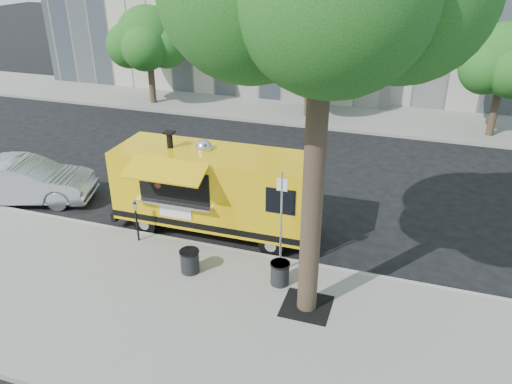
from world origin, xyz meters
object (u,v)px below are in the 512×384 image
sedan (25,181)px  trash_bin_right (280,273)px  food_truck (213,189)px  trash_bin_left (190,261)px  far_tree_b (310,44)px  far_tree_a (148,38)px  sign_post (281,217)px  far_tree_c (505,59)px  parking_meter (136,216)px

sedan → trash_bin_right: 10.22m
food_truck → trash_bin_left: food_truck is taller
food_truck → trash_bin_left: size_ratio=9.76×
far_tree_b → far_tree_a: bearing=-177.5°
sign_post → trash_bin_right: sign_post is taller
far_tree_a → far_tree_c: (18.00, 0.10, -0.06)m
far_tree_b → trash_bin_left: size_ratio=8.28×
food_truck → trash_bin_left: bearing=-83.3°
far_tree_b → far_tree_c: bearing=-1.9°
food_truck → trash_bin_right: bearing=-39.3°
food_truck → trash_bin_right: (2.82, -2.26, -1.00)m
far_tree_b → parking_meter: far_tree_b is taller
parking_meter → trash_bin_right: (4.70, -0.74, -0.49)m
sedan → far_tree_a: bearing=-9.5°
sedan → trash_bin_left: 7.86m
far_tree_b → trash_bin_right: 15.40m
parking_meter → sedan: 5.47m
far_tree_c → trash_bin_right: size_ratio=8.09×
parking_meter → far_tree_b: bearing=81.9°
parking_meter → trash_bin_left: (2.20, -0.99, -0.48)m
far_tree_c → parking_meter: (-11.00, -13.75, -2.74)m
far_tree_a → trash_bin_right: 18.83m
sign_post → parking_meter: 4.64m
far_tree_a → parking_meter: bearing=-62.9°
sedan → trash_bin_right: size_ratio=7.41×
far_tree_a → trash_bin_left: bearing=-57.9°
trash_bin_right → sedan: bearing=168.2°
sign_post → food_truck: (-2.67, 1.72, -0.35)m
parking_meter → sedan: bearing=165.7°
sign_post → trash_bin_right: bearing=-74.7°
food_truck → trash_bin_right: size_ratio=10.07×
sign_post → trash_bin_right: size_ratio=4.66×
far_tree_c → parking_meter: 17.82m
parking_meter → sign_post: bearing=-2.5°
food_truck → trash_bin_right: food_truck is taller
far_tree_b → sedan: (-7.30, -12.70, -3.05)m
sign_post → trash_bin_left: 2.82m
far_tree_c → trash_bin_right: (-6.30, -14.49, -3.23)m
far_tree_c → food_truck: far_tree_c is taller
far_tree_a → trash_bin_left: size_ratio=8.06×
sign_post → parking_meter: bearing=177.5°
parking_meter → food_truck: (1.88, 1.52, 0.51)m
far_tree_b → trash_bin_left: (0.20, -15.04, -3.33)m
far_tree_b → food_truck: bearing=-90.6°
sign_post → far_tree_a: bearing=129.8°
far_tree_a → parking_meter: 15.59m
far_tree_c → trash_bin_left: 17.47m
sign_post → trash_bin_right: 1.47m
far_tree_a → trash_bin_right: (11.70, -14.39, -3.28)m
food_truck → trash_bin_left: 2.72m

